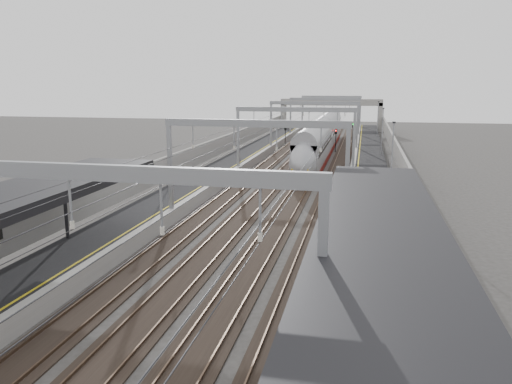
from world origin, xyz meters
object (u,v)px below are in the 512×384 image
at_px(bench, 378,280).
at_px(signal_green, 285,132).
at_px(train, 321,142).
at_px(overbridge, 331,106).

height_order(bench, signal_green, signal_green).
bearing_deg(signal_green, train, -57.44).
xyz_separation_m(overbridge, train, (1.50, -41.67, -3.19)).
bearing_deg(signal_green, overbridge, 80.53).
relative_size(train, bench, 25.71).
distance_m(overbridge, signal_green, 31.74).
relative_size(overbridge, bench, 11.37).
bearing_deg(train, bench, -82.18).
bearing_deg(overbridge, bench, -84.83).
distance_m(overbridge, train, 41.82).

